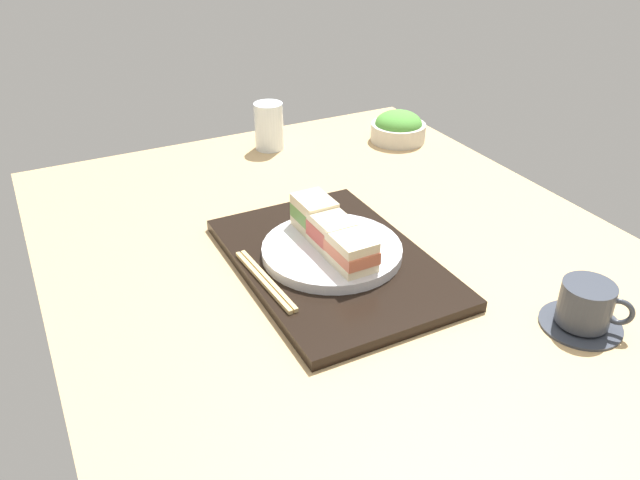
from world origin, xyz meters
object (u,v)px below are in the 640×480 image
(sandwich_far, at_px, (352,251))
(chopsticks_pair, at_px, (265,280))
(sandwich_middle, at_px, (332,232))
(salad_bowl, at_px, (398,128))
(sandwich_near, at_px, (314,214))
(coffee_cup, at_px, (586,307))
(sandwich_plate, at_px, (332,251))
(drinking_glass, at_px, (269,126))

(sandwich_far, bearing_deg, chopsticks_pair, -107.73)
(sandwich_middle, xyz_separation_m, sandwich_far, (0.07, -0.00, -0.00))
(salad_bowl, distance_m, chopsticks_pair, 0.71)
(sandwich_near, xyz_separation_m, coffee_cup, (0.38, 0.25, -0.03))
(chopsticks_pair, xyz_separation_m, coffee_cup, (0.29, 0.38, 0.01))
(sandwich_middle, distance_m, coffee_cup, 0.40)
(chopsticks_pair, bearing_deg, salad_bowl, 129.69)
(chopsticks_pair, bearing_deg, sandwich_plate, 100.19)
(chopsticks_pair, bearing_deg, drinking_glass, 156.16)
(sandwich_plate, xyz_separation_m, sandwich_middle, (-0.00, -0.00, 0.04))
(chopsticks_pair, bearing_deg, coffee_cup, 52.59)
(sandwich_middle, height_order, salad_bowl, sandwich_middle)
(salad_bowl, bearing_deg, sandwich_plate, -43.93)
(sandwich_middle, distance_m, chopsticks_pair, 0.14)
(chopsticks_pair, height_order, drinking_glass, drinking_glass)
(sandwich_plate, height_order, drinking_glass, drinking_glass)
(sandwich_near, xyz_separation_m, sandwich_far, (0.13, -0.00, -0.00))
(drinking_glass, bearing_deg, salad_bowl, 71.88)
(salad_bowl, distance_m, coffee_cup, 0.76)
(sandwich_middle, distance_m, sandwich_far, 0.07)
(sandwich_middle, xyz_separation_m, drinking_glass, (-0.53, 0.11, -0.01))
(sandwich_far, height_order, coffee_cup, sandwich_far)
(sandwich_middle, relative_size, sandwich_far, 0.96)
(sandwich_near, relative_size, salad_bowl, 0.58)
(coffee_cup, bearing_deg, sandwich_far, -135.00)
(sandwich_near, relative_size, sandwich_far, 0.93)
(sandwich_plate, height_order, coffee_cup, coffee_cup)
(sandwich_middle, height_order, sandwich_far, sandwich_middle)
(sandwich_middle, height_order, coffee_cup, sandwich_middle)
(sandwich_plate, relative_size, sandwich_middle, 2.95)
(sandwich_plate, distance_m, sandwich_middle, 0.04)
(coffee_cup, bearing_deg, sandwich_near, -146.81)
(sandwich_plate, distance_m, drinking_glass, 0.54)
(sandwich_plate, relative_size, drinking_glass, 2.13)
(chopsticks_pair, relative_size, coffee_cup, 1.59)
(sandwich_near, relative_size, chopsticks_pair, 0.41)
(sandwich_near, distance_m, drinking_glass, 0.48)
(sandwich_far, bearing_deg, sandwich_middle, 179.93)
(sandwich_plate, relative_size, coffee_cup, 1.97)
(sandwich_near, relative_size, drinking_glass, 0.70)
(chopsticks_pair, xyz_separation_m, drinking_glass, (-0.55, 0.24, 0.03))
(sandwich_middle, height_order, chopsticks_pair, sandwich_middle)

